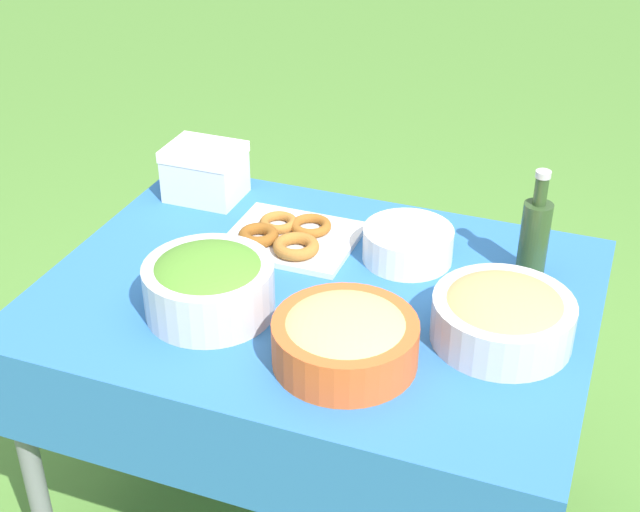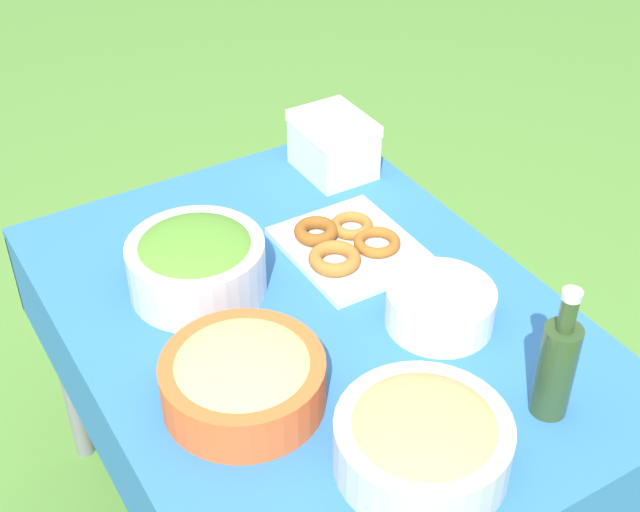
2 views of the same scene
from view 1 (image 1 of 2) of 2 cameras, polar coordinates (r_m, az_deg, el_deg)
name	(u,v)px [view 1 (image 1 of 2)]	position (r m, az deg, el deg)	size (l,w,h in m)	color
picnic_table	(318,323)	(2.14, -0.14, -4.30)	(1.27, 0.95, 0.76)	#2D6BB2
salad_bowl	(209,283)	(1.98, -7.13, -1.75)	(0.29, 0.29, 0.14)	silver
pasta_bowl	(345,337)	(1.82, 1.62, -5.24)	(0.30, 0.30, 0.12)	#E05B28
donut_platter	(289,237)	(2.25, -1.98, 1.25)	(0.32, 0.27, 0.05)	silver
plate_stack	(408,244)	(2.18, 5.64, 0.76)	(0.22, 0.22, 0.08)	white
olive_oil_bottle	(534,237)	(2.13, 13.56, 1.20)	(0.07, 0.07, 0.28)	#2D4723
bread_bowl	(503,315)	(1.92, 11.63, -3.74)	(0.30, 0.30, 0.12)	silver
cooler_box	(205,172)	(2.47, -7.37, 5.37)	(0.20, 0.16, 0.15)	silver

